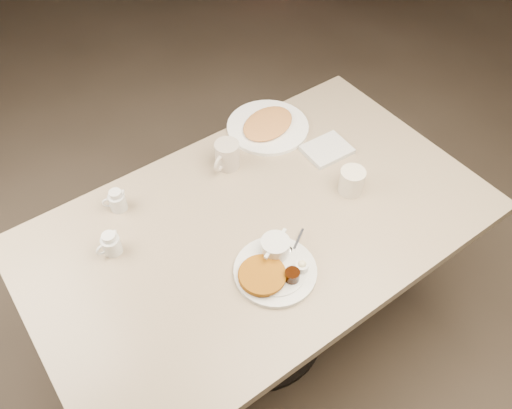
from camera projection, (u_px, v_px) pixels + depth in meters
room at (261, 46)px, 1.18m from camera, size 7.04×8.04×2.84m
diner_table at (259, 252)px, 1.80m from camera, size 1.50×0.90×0.75m
main_plate at (274, 266)px, 1.53m from camera, size 0.33×0.33×0.07m
coffee_mug_near at (352, 180)px, 1.73m from camera, size 0.13×0.11×0.09m
napkin at (327, 150)px, 1.88m from camera, size 0.17×0.14×0.02m
coffee_mug_far at (227, 155)px, 1.80m from camera, size 0.13×0.12×0.10m
creamer_left at (111, 244)px, 1.57m from camera, size 0.09×0.07×0.08m
creamer_right at (117, 201)px, 1.68m from camera, size 0.08×0.06×0.08m
hash_plate at (268, 126)px, 1.96m from camera, size 0.39×0.39×0.04m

